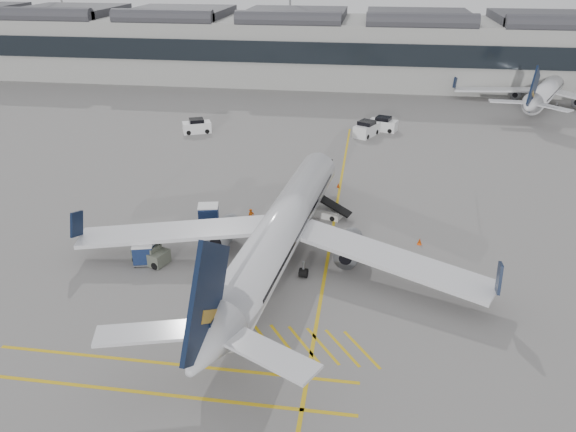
# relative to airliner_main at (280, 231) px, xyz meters

# --- Properties ---
(ground) EXTENTS (220.00, 220.00, 0.00)m
(ground) POSITION_rel_airliner_main_xyz_m (-6.41, -2.73, -2.75)
(ground) COLOR gray
(ground) RESTS_ON ground
(terminal) EXTENTS (200.00, 20.45, 12.40)m
(terminal) POSITION_rel_airliner_main_xyz_m (-6.41, 69.20, 3.39)
(terminal) COLOR #9E9E99
(terminal) RESTS_ON ground
(apron_markings) EXTENTS (0.25, 60.00, 0.01)m
(apron_markings) POSITION_rel_airliner_main_xyz_m (3.59, 7.27, -2.74)
(apron_markings) COLOR gold
(apron_markings) RESTS_ON ground
(airliner_main) EXTENTS (31.99, 35.12, 9.35)m
(airliner_main) POSITION_rel_airliner_main_xyz_m (0.00, 0.00, 0.00)
(airliner_main) COLOR silver
(airliner_main) RESTS_ON ground
(airliner_far) EXTENTS (26.07, 28.77, 8.22)m
(airliner_far) POSITION_rel_airliner_main_xyz_m (33.31, 54.64, -0.33)
(airliner_far) COLOR silver
(airliner_far) RESTS_ON ground
(belt_loader) EXTENTS (5.20, 2.87, 2.06)m
(belt_loader) POSITION_rel_airliner_main_xyz_m (2.10, 9.32, -2.14)
(belt_loader) COLOR silver
(belt_loader) RESTS_ON ground
(baggage_cart_a) EXTENTS (2.15, 1.89, 1.96)m
(baggage_cart_a) POSITION_rel_airliner_main_xyz_m (-7.34, 5.56, -1.70)
(baggage_cart_a) COLOR gray
(baggage_cart_a) RESTS_ON ground
(baggage_cart_b) EXTENTS (1.78, 1.50, 1.77)m
(baggage_cart_b) POSITION_rel_airliner_main_xyz_m (-0.86, 2.74, -1.80)
(baggage_cart_b) COLOR gray
(baggage_cart_b) RESTS_ON ground
(baggage_cart_c) EXTENTS (1.73, 1.48, 1.68)m
(baggage_cart_c) POSITION_rel_airliner_main_xyz_m (-10.37, -1.21, -1.85)
(baggage_cart_c) COLOR gray
(baggage_cart_c) RESTS_ON ground
(baggage_cart_d) EXTENTS (1.94, 1.74, 1.73)m
(baggage_cart_d) POSITION_rel_airliner_main_xyz_m (-10.50, -1.73, -1.82)
(baggage_cart_d) COLOR gray
(baggage_cart_d) RESTS_ON ground
(ramp_agent_a) EXTENTS (0.67, 0.58, 1.55)m
(ramp_agent_a) POSITION_rel_airliner_main_xyz_m (-3.64, 6.21, -1.97)
(ramp_agent_a) COLOR #EA590C
(ramp_agent_a) RESTS_ON ground
(ramp_agent_b) EXTENTS (0.90, 0.79, 1.57)m
(ramp_agent_b) POSITION_rel_airliner_main_xyz_m (-0.00, 2.27, -1.96)
(ramp_agent_b) COLOR #EA3E0C
(ramp_agent_b) RESTS_ON ground
(pushback_tug) EXTENTS (3.06, 2.41, 1.50)m
(pushback_tug) POSITION_rel_airliner_main_xyz_m (-10.03, -1.43, -2.08)
(pushback_tug) COLOR #585D4F
(pushback_tug) RESTS_ON ground
(safety_cone_nose) EXTENTS (0.35, 0.35, 0.48)m
(safety_cone_nose) POSITION_rel_airliner_main_xyz_m (3.43, 16.13, -2.51)
(safety_cone_nose) COLOR #F24C0A
(safety_cone_nose) RESTS_ON ground
(safety_cone_engine) EXTENTS (0.40, 0.40, 0.56)m
(safety_cone_engine) POSITION_rel_airliner_main_xyz_m (10.94, 4.68, -2.47)
(safety_cone_engine) COLOR #F24C0A
(safety_cone_engine) RESTS_ON ground
(service_van_left) EXTENTS (4.11, 3.18, 1.89)m
(service_van_left) POSITION_rel_airliner_main_xyz_m (-16.63, 32.67, -1.90)
(service_van_left) COLOR white
(service_van_left) RESTS_ON ground
(service_van_mid) EXTENTS (3.50, 4.38, 2.01)m
(service_van_mid) POSITION_rel_airliner_main_xyz_m (5.85, 34.56, -1.85)
(service_van_mid) COLOR white
(service_van_mid) RESTS_ON ground
(service_van_right) EXTENTS (4.07, 2.85, 1.89)m
(service_van_right) POSITION_rel_airliner_main_xyz_m (8.03, 37.31, -1.90)
(service_van_right) COLOR white
(service_van_right) RESTS_ON ground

